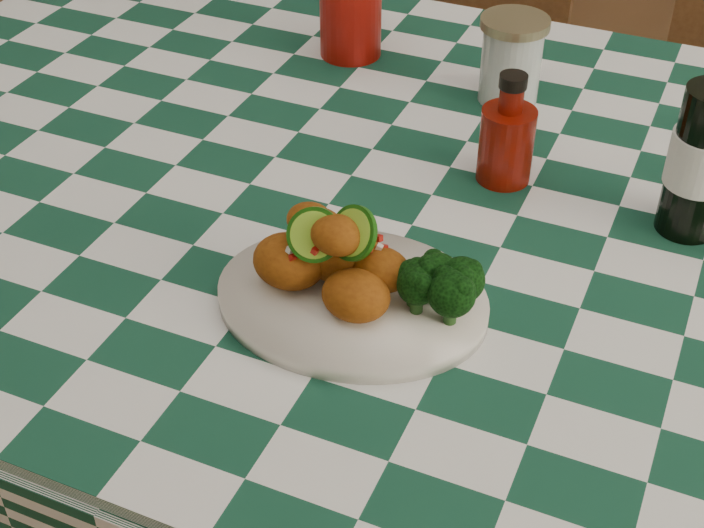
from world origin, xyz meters
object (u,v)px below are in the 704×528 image
at_px(dining_table, 418,424).
at_px(fried_chicken_pile, 341,254).
at_px(plate, 352,300).
at_px(mason_jar, 511,60).
at_px(wooden_chair_left, 430,108).
at_px(ketchup_bottle, 508,128).
at_px(red_tumbler, 351,3).

xyz_separation_m(dining_table, fried_chicken_pile, (-0.02, -0.22, 0.46)).
bearing_deg(plate, mason_jar, 87.54).
xyz_separation_m(plate, mason_jar, (0.02, 0.47, 0.05)).
bearing_deg(plate, wooden_chair_left, 104.36).
bearing_deg(wooden_chair_left, plate, -79.66).
xyz_separation_m(dining_table, ketchup_bottle, (0.06, 0.07, 0.46)).
relative_size(fried_chicken_pile, wooden_chair_left, 0.15).
height_order(fried_chicken_pile, mason_jar, mason_jar).
distance_m(dining_table, mason_jar, 0.52).
bearing_deg(mason_jar, plate, -92.46).
height_order(ketchup_bottle, mason_jar, ketchup_bottle).
xyz_separation_m(plate, fried_chicken_pile, (-0.01, 0.00, 0.05)).
distance_m(red_tumbler, ketchup_bottle, 0.37).
xyz_separation_m(fried_chicken_pile, ketchup_bottle, (0.08, 0.29, 0.00)).
bearing_deg(dining_table, ketchup_bottle, 46.08).
bearing_deg(wooden_chair_left, dining_table, -75.06).
distance_m(plate, ketchup_bottle, 0.30).
bearing_deg(ketchup_bottle, dining_table, -133.92).
height_order(plate, mason_jar, mason_jar).
distance_m(dining_table, red_tumbler, 0.60).
distance_m(fried_chicken_pile, mason_jar, 0.48).
xyz_separation_m(ketchup_bottle, mason_jar, (-0.05, 0.19, -0.01)).
distance_m(dining_table, fried_chicken_pile, 0.51).
xyz_separation_m(fried_chicken_pile, red_tumbler, (-0.21, 0.51, 0.01)).
bearing_deg(fried_chicken_pile, mason_jar, 86.11).
relative_size(mason_jar, wooden_chair_left, 0.12).
xyz_separation_m(dining_table, mason_jar, (0.01, 0.26, 0.45)).
xyz_separation_m(dining_table, wooden_chair_left, (-0.24, 0.71, 0.09)).
bearing_deg(dining_table, mason_jar, 86.70).
distance_m(plate, fried_chicken_pile, 0.06).
bearing_deg(fried_chicken_pile, dining_table, 85.43).
relative_size(dining_table, wooden_chair_left, 1.73).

